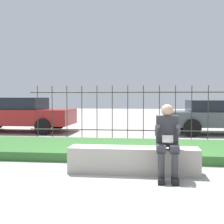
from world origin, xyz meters
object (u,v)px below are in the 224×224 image
at_px(stone_bench, 133,161).
at_px(person_seated_reader, 167,138).
at_px(car_parked_right, 222,116).
at_px(car_parked_left, 17,113).

height_order(stone_bench, person_seated_reader, person_seated_reader).
distance_m(stone_bench, car_parked_right, 6.98).
height_order(stone_bench, car_parked_right, car_parked_right).
distance_m(stone_bench, person_seated_reader, 0.82).
bearing_deg(car_parked_right, car_parked_left, 178.05).
xyz_separation_m(car_parked_left, car_parked_right, (8.00, 0.09, -0.04)).
xyz_separation_m(stone_bench, car_parked_left, (-5.04, 6.22, 0.52)).
relative_size(person_seated_reader, car_parked_right, 0.30).
bearing_deg(car_parked_right, stone_bench, -117.79).
relative_size(stone_bench, car_parked_left, 0.54).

